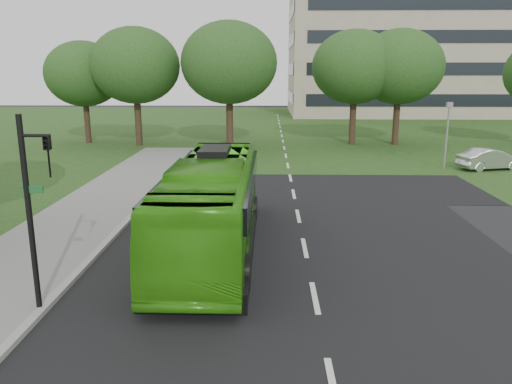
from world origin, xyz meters
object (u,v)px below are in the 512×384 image
Objects in this scene: office_building at (429,27)px; camera_pole at (448,126)px; traffic_light at (34,200)px; bus at (212,204)px; sedan at (490,159)px; tree_park_d at (400,67)px; tree_park_f at (84,74)px; tree_park_b at (229,63)px; tree_park_a at (135,66)px; tree_park_c at (355,67)px.

office_building reaches higher than camera_pole.
traffic_light is (-29.00, -64.93, -9.51)m from office_building.
sedan is at bearing 43.21° from bus.
bus reaches higher than sedan.
bus is at bearing -115.98° from tree_park_d.
tree_park_b is at bearing -11.85° from tree_park_f.
tree_park_b reaches higher than sedan.
traffic_light is (5.21, -30.15, -3.60)m from tree_park_a.
traffic_light is (10.14, -31.77, -2.93)m from tree_park_f.
tree_park_a is 5.23m from tree_park_f.
tree_park_f is at bearing -139.72° from office_building.
tree_park_a is at bearing -18.25° from tree_park_f.
bus is 20.15m from camera_pole.
tree_park_a reaches higher than bus.
sedan is at bearing -73.93° from tree_park_d.
traffic_light is at bearing -127.17° from bus.
camera_pole is at bearing -104.94° from office_building.
tree_park_b is 24.71m from bus.
tree_park_d is 2.33× the size of sedan.
bus is at bearing -62.52° from tree_park_f.
tree_park_c is 28.24m from bus.
tree_park_c reaches higher than sedan.
tree_park_b is at bearing -171.22° from tree_park_d.
tree_park_a reaches higher than camera_pole.
camera_pole is (-11.96, -44.82, -9.77)m from office_building.
office_building is at bearing 64.47° from tree_park_c.
sedan is at bearing -101.48° from office_building.
bus is at bearing -128.91° from camera_pole.
tree_park_d is at bearing -1.06° from tree_park_f.
office_building is 9.47× the size of camera_pole.
tree_park_d reaches higher than tree_park_f.
tree_park_f is 29.74m from camera_pole.
bus is 22.00m from sedan.
tree_park_a is 0.85× the size of bus.
tree_park_d is (-12.39, -33.66, -6.00)m from office_building.
tree_park_a is 7.86m from tree_park_b.
tree_park_b reaches higher than tree_park_c.
tree_park_f is at bearing 108.88° from traffic_light.
tree_park_b is 2.44× the size of sedan.
tree_park_b is at bearing -126.41° from office_building.
tree_park_b is 14.21m from tree_park_d.
tree_park_a is 24.71m from camera_pole.
traffic_light is (-19.87, -19.98, 2.31)m from sedan.
office_building is 4.20× the size of tree_park_c.
tree_park_c reaches higher than camera_pole.
tree_park_c is 34.00m from traffic_light.
tree_park_b is 20.48m from sedan.
office_building reaches higher than sedan.
tree_park_b is 1.98× the size of traffic_light.
tree_park_f is at bearing 178.94° from tree_park_d.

